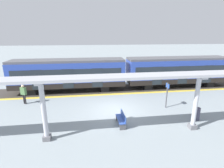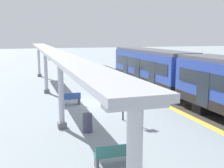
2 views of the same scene
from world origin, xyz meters
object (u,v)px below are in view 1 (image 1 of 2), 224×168
(train_near_carriage, at_px, (69,75))
(trash_bin, at_px, (196,114))
(bench_mid_platform, at_px, (122,119))
(canopy_pillar_second, at_px, (44,112))
(train_far_carriage, at_px, (177,71))
(passenger_waiting_near_edge, at_px, (23,92))
(canopy_pillar_third, at_px, (196,103))
(platform_info_sign, at_px, (167,93))

(train_near_carriage, height_order, trash_bin, train_near_carriage)
(bench_mid_platform, relative_size, trash_bin, 1.63)
(canopy_pillar_second, height_order, trash_bin, canopy_pillar_second)
(train_far_carriage, height_order, passenger_waiting_near_edge, train_far_carriage)
(canopy_pillar_second, distance_m, canopy_pillar_third, 9.29)
(train_far_carriage, height_order, canopy_pillar_third, canopy_pillar_third)
(train_far_carriage, bearing_deg, canopy_pillar_second, -54.59)
(canopy_pillar_third, bearing_deg, train_far_carriage, 158.26)
(passenger_waiting_near_edge, bearing_deg, canopy_pillar_second, 28.18)
(bench_mid_platform, xyz_separation_m, trash_bin, (0.02, 5.56, 0.02))
(train_far_carriage, height_order, bench_mid_platform, train_far_carriage)
(canopy_pillar_third, xyz_separation_m, platform_info_sign, (-3.44, -0.27, -0.52))
(train_far_carriage, relative_size, canopy_pillar_third, 3.27)
(train_near_carriage, bearing_deg, train_far_carriage, 90.00)
(canopy_pillar_second, xyz_separation_m, bench_mid_platform, (-1.14, 4.72, -1.40))
(train_near_carriage, distance_m, train_far_carriage, 12.48)
(train_near_carriage, bearing_deg, passenger_waiting_near_edge, -48.61)
(train_far_carriage, height_order, trash_bin, train_far_carriage)
(bench_mid_platform, xyz_separation_m, platform_info_sign, (-2.30, 4.30, 0.89))
(train_far_carriage, distance_m, platform_info_sign, 7.01)
(train_far_carriage, bearing_deg, bench_mid_platform, -45.60)
(train_far_carriage, relative_size, canopy_pillar_second, 3.27)
(bench_mid_platform, height_order, platform_info_sign, platform_info_sign)
(canopy_pillar_third, xyz_separation_m, bench_mid_platform, (-1.14, -4.57, -1.40))
(canopy_pillar_second, height_order, bench_mid_platform, canopy_pillar_second)
(train_far_carriage, xyz_separation_m, canopy_pillar_second, (9.22, -12.96, 0.02))
(bench_mid_platform, distance_m, platform_info_sign, 4.96)
(train_near_carriage, distance_m, passenger_waiting_near_edge, 4.96)
(canopy_pillar_second, bearing_deg, train_near_carriage, 176.99)
(train_far_carriage, relative_size, trash_bin, 12.83)
(train_far_carriage, height_order, platform_info_sign, train_far_carriage)
(trash_bin, xyz_separation_m, passenger_waiting_near_edge, (-4.85, -13.48, 0.65))
(train_far_carriage, bearing_deg, canopy_pillar_third, -21.74)
(train_near_carriage, bearing_deg, trash_bin, 50.40)
(train_far_carriage, relative_size, platform_info_sign, 5.41)
(train_far_carriage, bearing_deg, platform_info_sign, -34.36)
(train_near_carriage, distance_m, canopy_pillar_third, 12.75)
(trash_bin, distance_m, passenger_waiting_near_edge, 14.34)
(trash_bin, relative_size, platform_info_sign, 0.42)
(train_far_carriage, height_order, canopy_pillar_second, canopy_pillar_second)
(train_near_carriage, xyz_separation_m, passenger_waiting_near_edge, (3.25, -3.68, -0.71))
(train_near_carriage, xyz_separation_m, canopy_pillar_third, (9.22, 8.80, 0.02))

